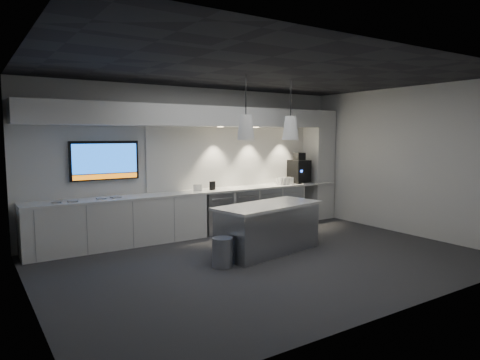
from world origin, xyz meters
TOP-DOWN VIEW (x-y plane):
  - floor at (0.00, 0.00)m, footprint 7.00×7.00m
  - ceiling at (0.00, 0.00)m, footprint 7.00×7.00m
  - wall_back at (0.00, 2.50)m, footprint 7.00×0.00m
  - wall_front at (0.00, -2.50)m, footprint 7.00×0.00m
  - wall_left at (-3.50, 0.00)m, footprint 0.00×7.00m
  - wall_right at (3.50, 0.00)m, footprint 0.00×7.00m
  - back_counter at (0.00, 2.17)m, footprint 6.80×0.65m
  - left_base_cabinets at (-1.75, 2.17)m, footprint 3.30×0.63m
  - fridge_unit_a at (0.25, 2.17)m, footprint 0.60×0.61m
  - fridge_unit_b at (0.88, 2.17)m, footprint 0.60×0.61m
  - fridge_unit_c at (1.51, 2.17)m, footprint 0.60×0.61m
  - fridge_unit_d at (2.14, 2.17)m, footprint 0.60×0.61m
  - backsplash at (1.20, 2.48)m, footprint 4.60×0.03m
  - soffit at (0.00, 2.20)m, footprint 6.90×0.60m
  - column at (3.20, 2.20)m, footprint 0.55×0.55m
  - wall_tv at (-1.90, 2.45)m, footprint 1.25×0.07m
  - island at (0.29, 0.36)m, footprint 2.10×1.20m
  - bin at (-0.81, 0.07)m, footprint 0.42×0.42m
  - coffee_machine at (2.58, 2.20)m, footprint 0.41×0.57m
  - sign_black at (0.19, 2.14)m, footprint 0.14×0.04m
  - sign_white at (-0.16, 2.13)m, footprint 0.18×0.04m
  - cup_cluster at (2.07, 2.10)m, footprint 0.40×0.19m
  - tray_a at (-2.81, 2.14)m, footprint 0.20×0.20m
  - tray_b at (-2.56, 2.09)m, footprint 0.18×0.18m
  - tray_c at (-2.07, 2.14)m, footprint 0.17×0.17m
  - tray_d at (-1.81, 2.15)m, footprint 0.18×0.18m
  - pendant_left at (-0.18, 0.36)m, footprint 0.29×0.29m
  - pendant_right at (0.76, 0.36)m, footprint 0.29×0.29m

SIDE VIEW (x-z plane):
  - floor at x=0.00m, z-range 0.00..0.00m
  - bin at x=-0.81m, z-range 0.00..0.45m
  - island at x=0.29m, z-range 0.00..0.84m
  - fridge_unit_a at x=0.25m, z-range 0.00..0.85m
  - fridge_unit_b at x=0.88m, z-range 0.00..0.85m
  - fridge_unit_c at x=1.51m, z-range 0.00..0.85m
  - fridge_unit_d at x=2.14m, z-range 0.00..0.85m
  - left_base_cabinets at x=-1.75m, z-range 0.00..0.86m
  - back_counter at x=0.00m, z-range 0.86..0.90m
  - tray_a at x=-2.81m, z-range 0.90..0.92m
  - tray_b at x=-2.56m, z-range 0.90..0.92m
  - tray_c at x=-2.07m, z-range 0.90..0.92m
  - tray_d at x=-1.81m, z-range 0.90..0.92m
  - sign_white at x=-0.16m, z-range 0.90..1.04m
  - cup_cluster at x=2.07m, z-range 0.90..1.06m
  - sign_black at x=0.19m, z-range 0.90..1.08m
  - coffee_machine at x=2.58m, z-range 0.84..1.55m
  - column at x=3.20m, z-range 0.00..2.60m
  - wall_back at x=0.00m, z-range -2.00..5.00m
  - wall_front at x=0.00m, z-range -2.00..5.00m
  - wall_left at x=-3.50m, z-range -2.00..5.00m
  - wall_right at x=3.50m, z-range -2.00..5.00m
  - backsplash at x=1.20m, z-range 0.90..2.20m
  - wall_tv at x=-1.90m, z-range 1.20..1.92m
  - pendant_left at x=-0.18m, z-range 1.60..2.71m
  - pendant_right at x=0.76m, z-range 1.60..2.71m
  - soffit at x=0.00m, z-range 2.20..2.60m
  - ceiling at x=0.00m, z-range 3.00..3.00m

